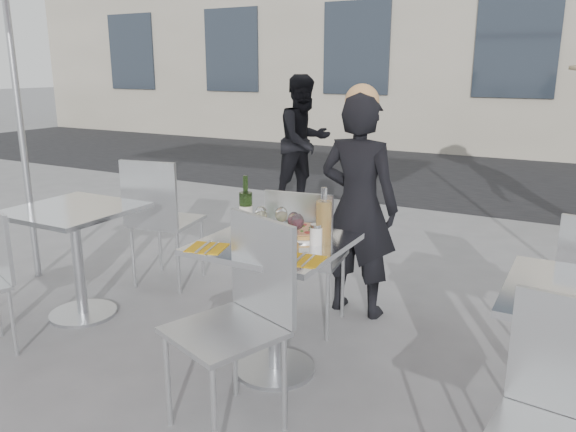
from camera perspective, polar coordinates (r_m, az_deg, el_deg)
The scene contains 22 objects.
ground at distance 3.22m, azimuth -1.33°, elevation -15.39°, with size 80.00×80.00×0.00m, color slate.
street_asphalt at distance 9.16m, azimuth 19.45°, elevation 3.81°, with size 24.00×5.00×0.00m, color black.
main_table at distance 2.99m, azimuth -1.39°, elevation -6.42°, with size 0.72×0.72×0.75m.
side_table_left at distance 3.92m, azimuth -20.75°, elevation -2.19°, with size 0.72×0.72×0.75m.
chair_far at distance 3.45m, azimuth 1.64°, elevation -3.35°, with size 0.48×0.49×0.92m.
chair_near at distance 2.58m, azimuth -4.68°, elevation -9.15°, with size 0.57×0.58×0.98m.
side_chair_lfar at distance 4.26m, azimuth -12.97°, elevation 0.35°, with size 0.52×0.53×0.99m.
side_chair_rnear at distance 2.16m, azimuth 25.98°, elevation -17.37°, with size 0.45×0.46×0.89m.
woman_diner at distance 3.71m, azimuth 7.17°, elevation 0.95°, with size 0.54×0.35×1.48m, color black.
pedestrian_a at distance 6.77m, azimuth 1.64°, elevation 7.65°, with size 0.75×0.59×1.55m, color black.
pizza_near at distance 2.81m, azimuth -1.95°, elevation -3.05°, with size 0.30×0.30×0.02m.
pizza_far at distance 3.02m, azimuth 1.49°, elevation -1.63°, with size 0.32×0.32×0.03m.
salad_plate at distance 2.96m, azimuth -1.68°, elevation -1.58°, with size 0.22×0.22×0.09m.
wine_bottle at distance 3.15m, azimuth -4.31°, elevation 0.87°, with size 0.07×0.08×0.29m.
carafe at distance 2.86m, azimuth 3.64°, elevation -0.48°, with size 0.08×0.08×0.29m.
sugar_shaker at distance 2.85m, azimuth 2.87°, elevation -1.89°, with size 0.06×0.06×0.11m.
wineglass_white_a at distance 3.00m, azimuth -2.76°, elevation 0.08°, with size 0.07×0.07×0.16m.
wineglass_white_b at distance 2.99m, azimuth -0.68°, elevation 0.06°, with size 0.07×0.07×0.16m.
wineglass_red_a at distance 2.85m, azimuth 0.96°, elevation -0.69°, with size 0.07×0.07×0.16m.
wineglass_red_b at distance 2.88m, azimuth 0.60°, elevation -0.51°, with size 0.07×0.07×0.16m.
napkin_left at distance 2.84m, azimuth -8.24°, elevation -3.18°, with size 0.22×0.22×0.01m.
napkin_right at distance 2.63m, azimuth 1.54°, elevation -4.47°, with size 0.20×0.20×0.01m.
Camera 1 is at (1.40, -2.41, 1.62)m, focal length 35.00 mm.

